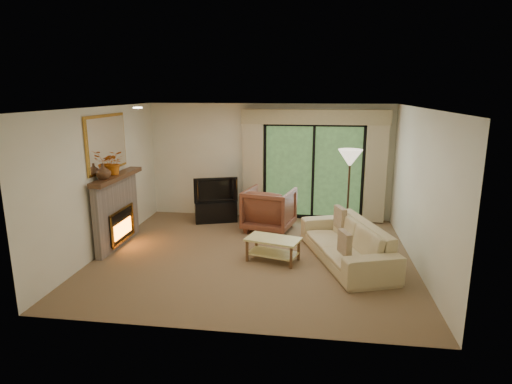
# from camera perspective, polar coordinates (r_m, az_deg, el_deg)

# --- Properties ---
(floor) EXTENTS (5.50, 5.50, 0.00)m
(floor) POSITION_cam_1_polar(r_m,az_deg,el_deg) (7.72, -0.31, -8.48)
(floor) COLOR #7E6244
(floor) RESTS_ON ground
(ceiling) EXTENTS (5.50, 5.50, 0.00)m
(ceiling) POSITION_cam_1_polar(r_m,az_deg,el_deg) (7.17, -0.34, 11.18)
(ceiling) COLOR white
(ceiling) RESTS_ON ground
(wall_back) EXTENTS (5.00, 0.00, 5.00)m
(wall_back) POSITION_cam_1_polar(r_m,az_deg,el_deg) (9.77, 1.78, 4.09)
(wall_back) COLOR #F3E8CA
(wall_back) RESTS_ON ground
(wall_front) EXTENTS (5.00, 0.00, 5.00)m
(wall_front) POSITION_cam_1_polar(r_m,az_deg,el_deg) (4.96, -4.47, -5.15)
(wall_front) COLOR #F3E8CA
(wall_front) RESTS_ON ground
(wall_left) EXTENTS (0.00, 5.00, 5.00)m
(wall_left) POSITION_cam_1_polar(r_m,az_deg,el_deg) (8.19, -19.75, 1.49)
(wall_left) COLOR #F3E8CA
(wall_left) RESTS_ON ground
(wall_right) EXTENTS (0.00, 5.00, 5.00)m
(wall_right) POSITION_cam_1_polar(r_m,az_deg,el_deg) (7.47, 21.06, 0.30)
(wall_right) COLOR #F3E8CA
(wall_right) RESTS_ON ground
(fireplace) EXTENTS (0.24, 1.70, 1.37)m
(fireplace) POSITION_cam_1_polar(r_m,az_deg,el_deg) (8.45, -18.08, -2.33)
(fireplace) COLOR slate
(fireplace) RESTS_ON floor
(mirror) EXTENTS (0.07, 1.45, 1.02)m
(mirror) POSITION_cam_1_polar(r_m,az_deg,el_deg) (8.25, -19.25, 6.20)
(mirror) COLOR #BE8934
(mirror) RESTS_ON wall_left
(sliding_door) EXTENTS (2.26, 0.10, 2.16)m
(sliding_door) POSITION_cam_1_polar(r_m,az_deg,el_deg) (9.71, 7.63, 2.72)
(sliding_door) COLOR black
(sliding_door) RESTS_ON floor
(curtain_left) EXTENTS (0.45, 0.18, 2.35)m
(curtain_left) POSITION_cam_1_polar(r_m,az_deg,el_deg) (9.68, -0.39, 3.41)
(curtain_left) COLOR tan
(curtain_left) RESTS_ON floor
(curtain_right) EXTENTS (0.45, 0.18, 2.35)m
(curtain_right) POSITION_cam_1_polar(r_m,az_deg,el_deg) (9.67, 15.67, 2.90)
(curtain_right) COLOR tan
(curtain_right) RESTS_ON floor
(cornice) EXTENTS (3.20, 0.24, 0.32)m
(cornice) POSITION_cam_1_polar(r_m,az_deg,el_deg) (9.47, 7.85, 9.89)
(cornice) COLOR tan
(cornice) RESTS_ON wall_back
(media_console) EXTENTS (1.01, 0.69, 0.46)m
(media_console) POSITION_cam_1_polar(r_m,az_deg,el_deg) (9.67, -5.37, -2.56)
(media_console) COLOR black
(media_console) RESTS_ON floor
(tv) EXTENTS (0.96, 0.43, 0.56)m
(tv) POSITION_cam_1_polar(r_m,az_deg,el_deg) (9.54, -5.44, 0.39)
(tv) COLOR black
(tv) RESTS_ON media_console
(armchair) EXTENTS (1.15, 1.17, 0.90)m
(armchair) POSITION_cam_1_polar(r_m,az_deg,el_deg) (8.97, 1.77, -2.32)
(armchair) COLOR brown
(armchair) RESTS_ON floor
(sofa) EXTENTS (1.62, 2.52, 0.68)m
(sofa) POSITION_cam_1_polar(r_m,az_deg,el_deg) (7.54, 11.93, -6.56)
(sofa) COLOR tan
(sofa) RESTS_ON floor
(pillow_near) EXTENTS (0.21, 0.37, 0.36)m
(pillow_near) POSITION_cam_1_polar(r_m,az_deg,el_deg) (6.82, 11.73, -6.67)
(pillow_near) COLOR brown
(pillow_near) RESTS_ON sofa
(pillow_far) EXTENTS (0.23, 0.41, 0.40)m
(pillow_far) POSITION_cam_1_polar(r_m,az_deg,el_deg) (8.10, 11.15, -3.37)
(pillow_far) COLOR brown
(pillow_far) RESTS_ON sofa
(coffee_table) EXTENTS (1.00, 0.72, 0.41)m
(coffee_table) POSITION_cam_1_polar(r_m,az_deg,el_deg) (7.44, 2.28, -7.66)
(coffee_table) COLOR #F1DC87
(coffee_table) RESTS_ON floor
(floor_lamp) EXTENTS (0.49, 0.49, 1.77)m
(floor_lamp) POSITION_cam_1_polar(r_m,az_deg,el_deg) (8.66, 12.20, -0.24)
(floor_lamp) COLOR beige
(floor_lamp) RESTS_ON floor
(vase) EXTENTS (0.33, 0.33, 0.28)m
(vase) POSITION_cam_1_polar(r_m,az_deg,el_deg) (7.88, -19.73, 2.61)
(vase) COLOR #4D301D
(vase) RESTS_ON fireplace
(branches) EXTENTS (0.49, 0.46, 0.44)m
(branches) POSITION_cam_1_polar(r_m,az_deg,el_deg) (8.24, -18.45, 3.73)
(branches) COLOR #C86214
(branches) RESTS_ON fireplace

